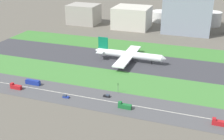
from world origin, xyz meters
The scene contains 20 objects.
ground_plane centered at (0.00, 0.00, 0.00)m, with size 800.00×800.00×0.00m, color #5B564C.
runway centered at (0.00, 0.00, 0.05)m, with size 280.00×46.00×0.10m, color #38383D.
grass_median_north centered at (0.00, 41.00, 0.05)m, with size 280.00×36.00×0.10m, color #3D7A33.
grass_median_south centered at (0.00, -41.00, 0.05)m, with size 280.00×36.00×0.10m, color #427F38.
highway centered at (0.00, -73.00, 0.05)m, with size 280.00×28.00×0.10m, color #4C4C4F.
highway_centerline centered at (0.00, -73.00, 0.11)m, with size 266.00×0.50×0.01m, color silver.
airliner centered at (4.61, 0.00, 6.23)m, with size 65.00×56.00×19.70m.
truck_2 centered at (-55.14, -78.00, 1.67)m, with size 8.40×2.50×4.00m.
car_1 centered at (-15.66, -78.00, 0.92)m, with size 4.40×1.80×2.00m.
bus_0 centered at (-47.68, -68.00, 1.82)m, with size 11.60×2.50×3.50m.
truck_0 centered at (80.92, -78.00, 1.67)m, with size 8.40×2.50×4.00m.
truck_1 centered at (25.30, -78.00, 1.67)m, with size 8.40×2.50×4.00m.
car_3 centered at (9.96, -68.00, 0.92)m, with size 4.40×1.80×2.00m.
traffic_light centered at (15.16, -60.01, 4.29)m, with size 0.36×0.50×7.20m.
terminal_building centered at (-90.00, 114.00, 12.51)m, with size 38.27×31.16×25.01m, color #9E998E.
hangar_building centered at (-24.04, 114.00, 13.07)m, with size 43.55×38.66×26.13m, color beige.
office_tower centered at (42.76, 114.00, 21.75)m, with size 54.32×36.64×43.50m, color gray.
fuel_tank_west centered at (4.34, 159.00, 7.13)m, with size 25.70×25.70×14.25m, color silver.
fuel_tank_centre centered at (42.53, 159.00, 7.46)m, with size 19.69×19.69×14.93m, color silver.
fuel_tank_east centered at (69.89, 159.00, 8.85)m, with size 24.31×24.31×17.71m, color silver.
Camera 1 is at (68.65, -224.45, 91.09)m, focal length 45.38 mm.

